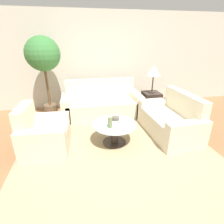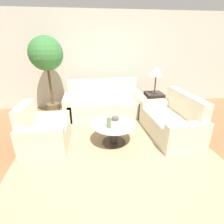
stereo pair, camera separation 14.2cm
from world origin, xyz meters
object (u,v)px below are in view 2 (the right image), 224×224
at_px(table_lamp, 156,72).
at_px(bowl, 115,118).
at_px(sofa_main, 104,104).
at_px(potted_plant, 46,58).
at_px(vase, 109,122).
at_px(armchair, 43,134).
at_px(coffee_table, 114,131).
at_px(loveseat, 173,122).

distance_m(table_lamp, bowl, 1.82).
height_order(sofa_main, potted_plant, potted_plant).
relative_size(potted_plant, vase, 9.69).
xyz_separation_m(armchair, coffee_table, (1.31, -0.03, -0.01)).
bearing_deg(armchair, potted_plant, 5.11).
bearing_deg(bowl, vase, -119.14).
bearing_deg(potted_plant, loveseat, -28.45).
distance_m(coffee_table, vase, 0.30).
height_order(loveseat, coffee_table, loveseat).
distance_m(loveseat, potted_plant, 3.23).
height_order(armchair, vase, armchair).
relative_size(armchair, bowl, 6.28).
xyz_separation_m(armchair, loveseat, (2.58, 0.12, 0.00)).
xyz_separation_m(loveseat, vase, (-1.38, -0.28, 0.23)).
bearing_deg(loveseat, armchair, -89.62).
bearing_deg(vase, potted_plant, 126.54).
bearing_deg(potted_plant, vase, -53.46).
xyz_separation_m(sofa_main, armchair, (-1.26, -1.42, -0.00)).
height_order(sofa_main, vase, sofa_main).
height_order(armchair, loveseat, loveseat).
bearing_deg(sofa_main, potted_plant, 174.05).
bearing_deg(loveseat, vase, -80.94).
relative_size(loveseat, coffee_table, 1.78).
bearing_deg(bowl, potted_plant, 135.02).
bearing_deg(vase, bowl, 60.86).
bearing_deg(sofa_main, vase, -92.20).
distance_m(armchair, bowl, 1.38).
bearing_deg(coffee_table, vase, -130.76).
height_order(vase, bowl, vase).
height_order(loveseat, vase, loveseat).
bearing_deg(table_lamp, vase, -133.83).
xyz_separation_m(loveseat, table_lamp, (0.02, 1.17, 0.83)).
height_order(coffee_table, table_lamp, table_lamp).
xyz_separation_m(coffee_table, table_lamp, (1.28, 1.33, 0.85)).
xyz_separation_m(sofa_main, potted_plant, (-1.33, 0.14, 1.19)).
height_order(table_lamp, potted_plant, potted_plant).
height_order(loveseat, potted_plant, potted_plant).
bearing_deg(coffee_table, loveseat, 6.90).
height_order(sofa_main, coffee_table, sofa_main).
distance_m(loveseat, bowl, 1.23).
relative_size(table_lamp, potted_plant, 0.35).
bearing_deg(loveseat, bowl, -92.69).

